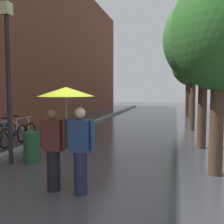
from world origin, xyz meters
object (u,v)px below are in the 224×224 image
object	(u,v)px
street_tree_1	(204,39)
street_tree_4	(188,68)
couple_under_umbrella	(66,123)
street_tree_0	(220,32)
parked_bicycle_2	(10,132)
street_tree_5	(189,65)
street_lamp_post	(8,71)
street_tree_2	(194,49)
street_tree_3	(192,60)
parked_bicycle_3	(20,130)
litter_bin	(32,147)

from	to	relation	value
street_tree_1	street_tree_4	size ratio (longest dim) A/B	1.07
street_tree_4	couple_under_umbrella	size ratio (longest dim) A/B	2.36
street_tree_0	parked_bicycle_2	world-z (taller)	street_tree_0
street_tree_0	street_tree_5	bearing A→B (deg)	89.64
street_lamp_post	street_tree_1	bearing A→B (deg)	31.88
street_tree_0	street_tree_5	world-z (taller)	street_tree_5
street_tree_0	street_tree_2	size ratio (longest dim) A/B	0.86
street_tree_0	street_lamp_post	world-z (taller)	street_tree_0
street_tree_3	street_lamp_post	world-z (taller)	street_tree_3
street_tree_1	parked_bicycle_3	distance (m)	7.87
street_tree_2	street_tree_4	bearing A→B (deg)	90.08
street_tree_2	couple_under_umbrella	world-z (taller)	street_tree_2
street_tree_3	street_tree_4	bearing A→B (deg)	92.10
street_tree_2	street_tree_5	world-z (taller)	street_tree_5
parked_bicycle_3	couple_under_umbrella	distance (m)	6.49
street_tree_1	street_tree_3	size ratio (longest dim) A/B	0.94
street_tree_3	litter_bin	xyz separation A→B (m)	(-4.84, -10.71, -3.49)
street_tree_0	street_tree_5	xyz separation A→B (m)	(0.11, 17.66, 0.86)
parked_bicycle_3	street_lamp_post	bearing A→B (deg)	-60.62
street_tree_0	parked_bicycle_2	distance (m)	8.08
street_tree_3	litter_bin	distance (m)	12.26
street_tree_2	street_lamp_post	world-z (taller)	street_tree_2
street_tree_1	couple_under_umbrella	bearing A→B (deg)	-121.73
street_tree_2	street_tree_4	size ratio (longest dim) A/B	1.12
street_tree_4	litter_bin	distance (m)	15.22
litter_bin	street_tree_4	bearing A→B (deg)	71.52
parked_bicycle_3	street_tree_3	bearing A→B (deg)	46.83
street_tree_3	street_tree_5	xyz separation A→B (m)	(0.12, 6.98, 0.27)
litter_bin	street_tree_1	bearing A→B (deg)	31.73
street_tree_3	street_lamp_post	size ratio (longest dim) A/B	1.30
street_tree_2	street_tree_3	xyz separation A→B (m)	(0.11, 3.51, -0.10)
street_tree_1	street_tree_2	distance (m)	4.25
couple_under_umbrella	street_tree_4	bearing A→B (deg)	79.78
street_tree_0	litter_bin	size ratio (longest dim) A/B	5.57
street_tree_2	street_lamp_post	bearing A→B (deg)	-124.62
street_tree_1	street_lamp_post	size ratio (longest dim) A/B	1.22
couple_under_umbrella	litter_bin	xyz separation A→B (m)	(-1.85, 1.79, -0.95)
street_tree_5	street_lamp_post	size ratio (longest dim) A/B	1.39
street_tree_3	street_tree_4	world-z (taller)	street_tree_3
street_tree_3	couple_under_umbrella	distance (m)	13.11
street_tree_2	couple_under_umbrella	xyz separation A→B (m)	(-2.87, -8.99, -2.65)
street_tree_1	street_tree_4	bearing A→B (deg)	90.37
street_lamp_post	street_tree_3	bearing A→B (deg)	64.34
street_tree_5	couple_under_umbrella	distance (m)	19.93
street_tree_3	street_tree_4	distance (m)	3.40
street_tree_2	street_tree_3	distance (m)	3.52
street_tree_2	street_lamp_post	distance (m)	9.24
street_tree_3	street_lamp_post	bearing A→B (deg)	-115.66
parked_bicycle_3	street_lamp_post	world-z (taller)	street_lamp_post
street_tree_0	couple_under_umbrella	xyz separation A→B (m)	(-2.99, -1.82, -1.96)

